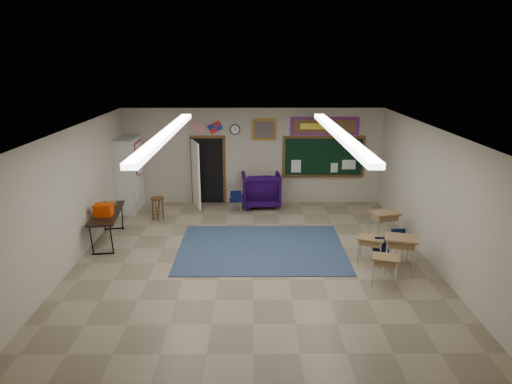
{
  "coord_description": "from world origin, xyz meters",
  "views": [
    {
      "loc": [
        -0.01,
        -9.44,
        4.47
      ],
      "look_at": [
        0.07,
        1.5,
        1.23
      ],
      "focal_mm": 32.0,
      "sensor_mm": 36.0,
      "label": 1
    }
  ],
  "objects_px": {
    "wingback_armchair": "(261,189)",
    "folding_table": "(108,225)",
    "student_desk_front_left": "(370,250)",
    "wooden_stool": "(158,208)",
    "student_desk_front_right": "(384,225)"
  },
  "relations": [
    {
      "from": "wingback_armchair",
      "to": "folding_table",
      "type": "xyz_separation_m",
      "value": [
        -3.89,
        -2.85,
        -0.12
      ]
    },
    {
      "from": "wingback_armchair",
      "to": "wooden_stool",
      "type": "distance_m",
      "value": 3.23
    },
    {
      "from": "wingback_armchair",
      "to": "student_desk_front_right",
      "type": "height_order",
      "value": "wingback_armchair"
    },
    {
      "from": "student_desk_front_right",
      "to": "wooden_stool",
      "type": "height_order",
      "value": "student_desk_front_right"
    },
    {
      "from": "wooden_stool",
      "to": "student_desk_front_right",
      "type": "bearing_deg",
      "value": -15.27
    },
    {
      "from": "student_desk_front_right",
      "to": "folding_table",
      "type": "xyz_separation_m",
      "value": [
        -6.93,
        0.06,
        -0.01
      ]
    },
    {
      "from": "wingback_armchair",
      "to": "folding_table",
      "type": "bearing_deg",
      "value": 32.82
    },
    {
      "from": "student_desk_front_left",
      "to": "wooden_stool",
      "type": "bearing_deg",
      "value": 171.45
    },
    {
      "from": "wingback_armchair",
      "to": "student_desk_front_left",
      "type": "relative_size",
      "value": 1.76
    },
    {
      "from": "wingback_armchair",
      "to": "folding_table",
      "type": "relative_size",
      "value": 0.61
    },
    {
      "from": "student_desk_front_left",
      "to": "wooden_stool",
      "type": "relative_size",
      "value": 1.02
    },
    {
      "from": "wingback_armchair",
      "to": "wooden_stool",
      "type": "relative_size",
      "value": 1.8
    },
    {
      "from": "wingback_armchair",
      "to": "student_desk_front_right",
      "type": "distance_m",
      "value": 4.2
    },
    {
      "from": "wingback_armchair",
      "to": "student_desk_front_left",
      "type": "xyz_separation_m",
      "value": [
        2.35,
        -4.29,
        -0.16
      ]
    },
    {
      "from": "student_desk_front_right",
      "to": "folding_table",
      "type": "relative_size",
      "value": 0.41
    }
  ]
}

